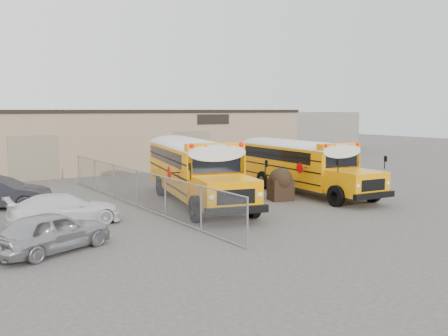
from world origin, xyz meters
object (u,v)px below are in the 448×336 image
school_bus_right (245,154)px  car_silver (52,232)px  school_bus_left (166,154)px  car_white (65,209)px  tarp_bundle (280,184)px

school_bus_right → car_silver: size_ratio=2.60×
school_bus_left → car_white: (-8.72, -8.10, -1.22)m
car_silver → car_white: size_ratio=0.89×
school_bus_right → car_white: bearing=-153.8°
school_bus_left → car_white: bearing=-137.1°
school_bus_right → school_bus_left: bearing=168.0°
school_bus_left → car_silver: (-10.17, -11.73, -1.19)m
school_bus_left → car_silver: 15.58m
tarp_bundle → car_white: (-10.95, 0.50, -0.21)m
school_bus_left → car_white: school_bus_left is taller
school_bus_left → car_silver: school_bus_left is taller
car_white → tarp_bundle: bearing=-90.0°
school_bus_right → car_white: school_bus_right is taller
school_bus_right → tarp_bundle: bearing=-112.9°
school_bus_right → car_white: (-14.10, -6.95, -1.08)m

